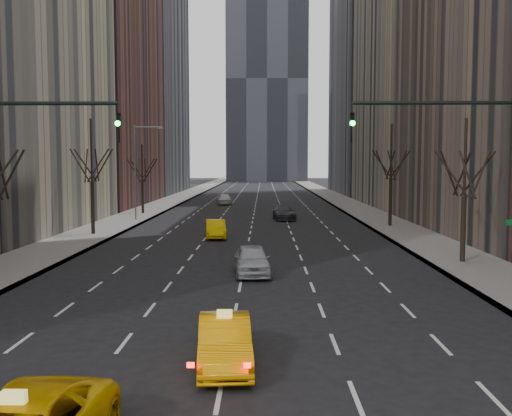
{
  "coord_description": "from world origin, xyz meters",
  "views": [
    {
      "loc": [
        1.06,
        -9.16,
        5.56
      ],
      "look_at": [
        0.71,
        16.76,
        3.5
      ],
      "focal_mm": 40.0,
      "sensor_mm": 36.0,
      "label": 1
    }
  ],
  "objects": [
    {
      "name": "sidewalk_left",
      "position": [
        -12.25,
        70.0,
        0.07
      ],
      "size": [
        4.5,
        320.0,
        0.15
      ],
      "primitive_type": "cube",
      "color": "slate",
      "rests_on": "ground"
    },
    {
      "name": "sidewalk_right",
      "position": [
        12.25,
        70.0,
        0.07
      ],
      "size": [
        4.5,
        320.0,
        0.15
      ],
      "primitive_type": "cube",
      "color": "slate",
      "rests_on": "ground"
    },
    {
      "name": "bld_left_far",
      "position": [
        -21.5,
        66.0,
        22.0
      ],
      "size": [
        14.0,
        28.0,
        44.0
      ],
      "primitive_type": "cube",
      "color": "brown",
      "rests_on": "ground"
    },
    {
      "name": "bld_left_deep",
      "position": [
        -21.5,
        96.0,
        30.0
      ],
      "size": [
        14.0,
        30.0,
        60.0
      ],
      "primitive_type": "cube",
      "color": "slate",
      "rests_on": "ground"
    },
    {
      "name": "bld_right_far",
      "position": [
        21.5,
        64.0,
        25.0
      ],
      "size": [
        14.0,
        28.0,
        50.0
      ],
      "primitive_type": "cube",
      "color": "tan",
      "rests_on": "ground"
    },
    {
      "name": "bld_right_deep",
      "position": [
        21.5,
        95.0,
        29.0
      ],
      "size": [
        14.0,
        30.0,
        58.0
      ],
      "primitive_type": "cube",
      "color": "slate",
      "rests_on": "ground"
    },
    {
      "name": "tree_lw_c",
      "position": [
        -12.0,
        34.0,
        4.04
      ],
      "size": [
        3.36,
        3.5,
        8.74
      ],
      "color": "black",
      "rests_on": "ground"
    },
    {
      "name": "tree_lw_d",
      "position": [
        -12.0,
        52.0,
        3.56
      ],
      "size": [
        3.36,
        3.5,
        7.36
      ],
      "color": "black",
      "rests_on": "ground"
    },
    {
      "name": "tree_rw_b",
      "position": [
        12.0,
        22.0,
        3.72
      ],
      "size": [
        3.36,
        3.5,
        7.82
      ],
      "color": "black",
      "rests_on": "ground"
    },
    {
      "name": "tree_rw_c",
      "position": [
        12.0,
        40.0,
        4.04
      ],
      "size": [
        3.36,
        3.5,
        8.74
      ],
      "color": "black",
      "rests_on": "ground"
    },
    {
      "name": "traffic_mast_right",
      "position": [
        9.11,
        12.0,
        5.49
      ],
      "size": [
        6.69,
        0.39,
        8.0
      ],
      "color": "black",
      "rests_on": "ground"
    },
    {
      "name": "streetlight_far",
      "position": [
        -10.84,
        45.0,
        5.62
      ],
      "size": [
        2.83,
        0.22,
        9.0
      ],
      "color": "slate",
      "rests_on": "ground"
    },
    {
      "name": "taxi_sedan",
      "position": [
        -0.01,
        6.11,
        0.67
      ],
      "size": [
        1.75,
        4.15,
        1.33
      ],
      "primitive_type": "imported",
      "rotation": [
        0.0,
        0.0,
        0.09
      ],
      "color": "#FFA305",
      "rests_on": "ground"
    },
    {
      "name": "silver_sedan_ahead",
      "position": [
        0.48,
        18.96,
        0.73
      ],
      "size": [
        2.09,
        4.43,
        1.46
      ],
      "primitive_type": "imported",
      "rotation": [
        0.0,
        0.0,
        0.09
      ],
      "color": "#ACAEB5",
      "rests_on": "ground"
    },
    {
      "name": "far_taxi",
      "position": [
        -2.49,
        32.74,
        0.67
      ],
      "size": [
        1.85,
        4.17,
        1.33
      ],
      "primitive_type": "imported",
      "rotation": [
        0.0,
        0.0,
        0.11
      ],
      "color": "yellow",
      "rests_on": "ground"
    },
    {
      "name": "far_suv_grey",
      "position": [
        3.07,
        46.39,
        0.7
      ],
      "size": [
        2.36,
        4.96,
        1.4
      ],
      "primitive_type": "imported",
      "rotation": [
        0.0,
        0.0,
        0.09
      ],
      "color": "#323137",
      "rests_on": "ground"
    },
    {
      "name": "far_car_white",
      "position": [
        -4.17,
        66.66,
        0.74
      ],
      "size": [
        2.32,
        4.54,
        1.48
      ],
      "primitive_type": "imported",
      "rotation": [
        0.0,
        0.0,
        0.14
      ],
      "color": "silver",
      "rests_on": "ground"
    }
  ]
}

